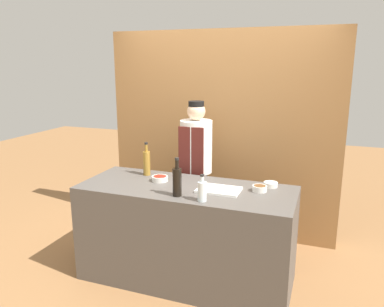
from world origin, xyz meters
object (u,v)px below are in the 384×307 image
object	(u,v)px
bottle_clear	(202,191)
sauce_bowl_white	(271,184)
chef_center	(196,171)
cutting_board	(219,190)
sauce_bowl_brown	(260,188)
bottle_soy	(177,181)
sauce_bowl_red	(160,178)
bottle_vinegar	(147,162)

from	to	relation	value
bottle_clear	sauce_bowl_white	bearing A→B (deg)	49.60
chef_center	cutting_board	bearing A→B (deg)	-55.49
sauce_bowl_brown	bottle_soy	world-z (taller)	bottle_soy
sauce_bowl_red	sauce_bowl_white	bearing A→B (deg)	10.56
sauce_bowl_red	bottle_vinegar	distance (m)	0.27
cutting_board	chef_center	bearing A→B (deg)	124.51
sauce_bowl_red	chef_center	xyz separation A→B (m)	(0.17, 0.56, -0.06)
sauce_bowl_brown	sauce_bowl_red	bearing A→B (deg)	-177.97
chef_center	sauce_bowl_brown	bearing A→B (deg)	-33.96
bottle_clear	bottle_vinegar	size ratio (longest dim) A/B	0.67
sauce_bowl_red	chef_center	distance (m)	0.59
sauce_bowl_white	chef_center	xyz separation A→B (m)	(-0.86, 0.37, -0.06)
cutting_board	bottle_vinegar	xyz separation A→B (m)	(-0.82, 0.22, 0.12)
sauce_bowl_white	cutting_board	distance (m)	0.50
bottle_clear	sauce_bowl_brown	bearing A→B (deg)	44.86
sauce_bowl_white	bottle_clear	distance (m)	0.73
sauce_bowl_white	bottle_clear	world-z (taller)	bottle_clear
bottle_clear	chef_center	world-z (taller)	chef_center
sauce_bowl_white	chef_center	bearing A→B (deg)	156.59
sauce_bowl_brown	chef_center	size ratio (longest dim) A/B	0.08
sauce_bowl_red	bottle_vinegar	world-z (taller)	bottle_vinegar
sauce_bowl_brown	cutting_board	size ratio (longest dim) A/B	0.34
cutting_board	sauce_bowl_brown	bearing A→B (deg)	18.96
cutting_board	chef_center	size ratio (longest dim) A/B	0.23
bottle_soy	chef_center	distance (m)	0.91
bottle_clear	bottle_vinegar	world-z (taller)	bottle_vinegar
sauce_bowl_red	bottle_soy	size ratio (longest dim) A/B	0.46
sauce_bowl_red	chef_center	world-z (taller)	chef_center
sauce_bowl_white	cutting_board	xyz separation A→B (m)	(-0.41, -0.27, -0.02)
sauce_bowl_red	cutting_board	world-z (taller)	sauce_bowl_red
sauce_bowl_brown	bottle_vinegar	bearing A→B (deg)	174.77
sauce_bowl_white	bottle_soy	distance (m)	0.88
sauce_bowl_white	sauce_bowl_brown	xyz separation A→B (m)	(-0.07, -0.16, 0.00)
sauce_bowl_brown	cutting_board	bearing A→B (deg)	-161.04
sauce_bowl_brown	bottle_vinegar	xyz separation A→B (m)	(-1.16, 0.11, 0.10)
bottle_soy	chef_center	bearing A→B (deg)	99.24
sauce_bowl_red	chef_center	bearing A→B (deg)	73.24
bottle_clear	chef_center	size ratio (longest dim) A/B	0.14
chef_center	bottle_vinegar	bearing A→B (deg)	-131.88
sauce_bowl_red	cutting_board	xyz separation A→B (m)	(0.61, -0.08, -0.02)
cutting_board	chef_center	world-z (taller)	chef_center
chef_center	sauce_bowl_white	bearing A→B (deg)	-23.41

